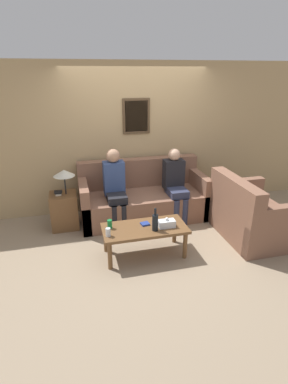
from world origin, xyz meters
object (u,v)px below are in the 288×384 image
object	(u,v)px
wine_bottle	(155,222)
person_right	(175,182)
couch_main	(143,199)
person_left	(115,185)
drinking_glass	(108,232)
coffee_table	(145,231)
couch_side	(251,216)

from	to	relation	value
wine_bottle	person_right	bearing A→B (deg)	58.63
couch_main	person_left	world-z (taller)	person_left
person_left	person_right	size ratio (longest dim) A/B	1.05
drinking_glass	coffee_table	bearing A→B (deg)	12.62
couch_side	wine_bottle	xyz separation A→B (m)	(-1.61, -0.22, 0.22)
coffee_table	person_left	bearing A→B (deg)	103.23
couch_main	drinking_glass	world-z (taller)	couch_main
couch_main	wine_bottle	distance (m)	1.35
couch_side	person_left	bearing A→B (deg)	65.09
coffee_table	person_left	world-z (taller)	person_left
drinking_glass	wine_bottle	bearing A→B (deg)	-0.04
couch_main	drinking_glass	size ratio (longest dim) A/B	19.13
wine_bottle	couch_main	bearing A→B (deg)	83.29
coffee_table	person_right	bearing A→B (deg)	51.48
person_left	drinking_glass	bearing A→B (deg)	-103.81
couch_side	drinking_glass	xyz separation A→B (m)	(-2.24, -0.22, 0.16)
couch_main	couch_side	xyz separation A→B (m)	(1.45, -1.10, 0.00)
couch_main	wine_bottle	bearing A→B (deg)	-96.71
couch_side	wine_bottle	distance (m)	1.64
couch_main	couch_side	world-z (taller)	same
coffee_table	wine_bottle	distance (m)	0.25
coffee_table	drinking_glass	distance (m)	0.54
couch_side	person_left	world-z (taller)	person_left
couch_main	person_right	size ratio (longest dim) A/B	1.77
couch_side	person_left	size ratio (longest dim) A/B	0.97
coffee_table	couch_side	bearing A→B (deg)	3.47
wine_bottle	drinking_glass	xyz separation A→B (m)	(-0.63, 0.00, -0.07)
person_left	person_right	xyz separation A→B (m)	(1.03, -0.02, -0.03)
person_left	couch_main	bearing A→B (deg)	20.19
coffee_table	wine_bottle	xyz separation A→B (m)	(0.11, -0.12, 0.18)
coffee_table	person_right	distance (m)	1.31
person_left	coffee_table	bearing A→B (deg)	-76.77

